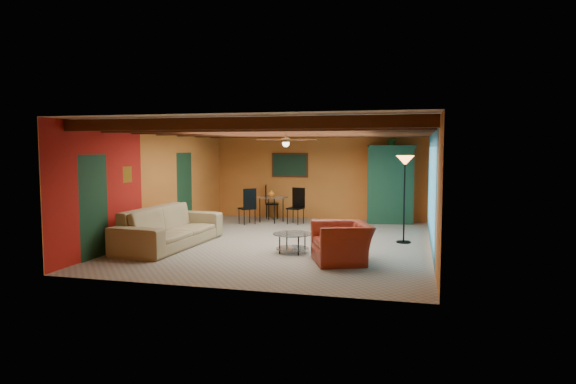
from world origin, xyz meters
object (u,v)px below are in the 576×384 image
(sofa, at_px, (170,227))
(potted_plant, at_px, (392,139))
(coffee_table, at_px, (292,243))
(vase, at_px, (271,183))
(armoire, at_px, (391,185))
(floor_lamp, at_px, (404,199))
(dining_table, at_px, (271,204))
(armchair, at_px, (342,243))

(sofa, distance_m, potted_plant, 6.92)
(coffee_table, bearing_deg, vase, 111.81)
(coffee_table, height_order, armoire, armoire)
(coffee_table, relative_size, vase, 4.25)
(armoire, height_order, vase, armoire)
(coffee_table, xyz_separation_m, potted_plant, (1.77, 4.82, 2.23))
(armoire, relative_size, vase, 11.47)
(coffee_table, height_order, floor_lamp, floor_lamp)
(coffee_table, relative_size, floor_lamp, 0.40)
(sofa, relative_size, potted_plant, 6.24)
(sofa, bearing_deg, floor_lamp, -68.15)
(dining_table, xyz_separation_m, potted_plant, (3.41, 0.72, 1.91))
(dining_table, height_order, potted_plant, potted_plant)
(armchair, height_order, vase, vase)
(armchair, distance_m, coffee_table, 1.29)
(sofa, xyz_separation_m, dining_table, (1.16, 4.08, 0.09))
(potted_plant, bearing_deg, armchair, -96.85)
(dining_table, xyz_separation_m, vase, (0.00, 0.00, 0.62))
(armchair, relative_size, dining_table, 0.58)
(armchair, bearing_deg, potted_plant, 151.79)
(armchair, bearing_deg, coffee_table, -140.40)
(armchair, height_order, coffee_table, armchair)
(coffee_table, distance_m, potted_plant, 5.59)
(coffee_table, height_order, potted_plant, potted_plant)
(floor_lamp, bearing_deg, armoire, 98.25)
(sofa, height_order, armchair, sofa)
(dining_table, bearing_deg, armoire, 11.92)
(dining_table, bearing_deg, sofa, -105.83)
(potted_plant, bearing_deg, floor_lamp, -81.75)
(coffee_table, xyz_separation_m, vase, (-1.64, 4.10, 0.93))
(armoire, bearing_deg, floor_lamp, -91.04)
(sofa, height_order, vase, vase)
(armchair, height_order, floor_lamp, floor_lamp)
(armchair, bearing_deg, sofa, -120.54)
(floor_lamp, relative_size, vase, 10.53)
(floor_lamp, bearing_deg, coffee_table, -142.34)
(coffee_table, relative_size, armoire, 0.37)
(floor_lamp, relative_size, potted_plant, 4.21)
(floor_lamp, xyz_separation_m, vase, (-3.86, 2.38, 0.13))
(sofa, xyz_separation_m, coffee_table, (2.80, -0.01, -0.23))
(floor_lamp, bearing_deg, armchair, -115.31)
(potted_plant, bearing_deg, vase, -168.08)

